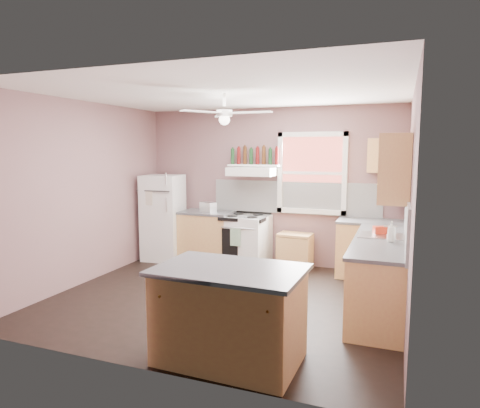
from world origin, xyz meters
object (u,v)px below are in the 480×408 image
at_px(toaster, 208,207).
at_px(island, 230,316).
at_px(refrigerator, 163,217).
at_px(stove, 245,240).
at_px(cart, 295,253).

bearing_deg(toaster, island, -37.63).
distance_m(refrigerator, stove, 1.57).
bearing_deg(island, toaster, 119.94).
xyz_separation_m(refrigerator, island, (2.55, -3.09, -0.34)).
bearing_deg(island, stove, 109.31).
relative_size(toaster, island, 0.22).
relative_size(refrigerator, stove, 1.79).
bearing_deg(toaster, refrigerator, -152.77).
bearing_deg(refrigerator, stove, -0.20).
bearing_deg(cart, toaster, -169.44).
bearing_deg(refrigerator, cart, -1.18).
height_order(refrigerator, stove, refrigerator).
bearing_deg(stove, toaster, -164.42).
distance_m(refrigerator, island, 4.02).
distance_m(cart, island, 3.31).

